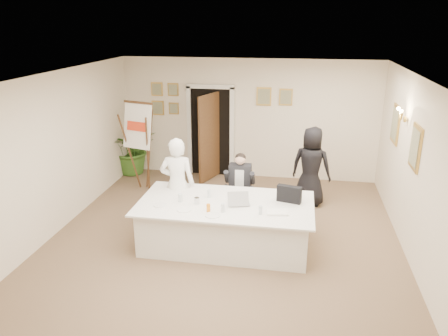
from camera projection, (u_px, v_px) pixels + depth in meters
The scene contains 28 objects.
floor at pixel (222, 244), 7.44m from camera, with size 7.00×7.00×0.00m, color brown.
ceiling at pixel (222, 78), 6.53m from camera, with size 6.00×7.00×0.02m, color white.
wall_back at pixel (248, 119), 10.25m from camera, with size 6.00×0.10×2.80m, color white.
wall_front at pixel (150, 296), 3.73m from camera, with size 6.00×0.10×2.80m, color white.
wall_left at pixel (50, 157), 7.48m from camera, with size 0.10×7.00×2.80m, color white.
wall_right at pixel (420, 178), 6.50m from camera, with size 0.10×7.00×2.80m, color white.
doorway at pixel (210, 134), 10.34m from camera, with size 1.14×0.86×2.20m.
pictures_back_wall at pixel (215, 99), 10.20m from camera, with size 3.40×0.06×0.80m, color #B9923F, non-canonical shape.
pictures_right_wall at pixel (404, 135), 7.50m from camera, with size 0.06×2.20×0.80m, color #B9923F, non-canonical shape.
wall_sconce at pixel (402, 115), 7.40m from camera, with size 0.20×0.30×0.24m, color #B29139, non-canonical shape.
conference_table at pixel (225, 224), 7.30m from camera, with size 2.87×1.53×0.78m.
seated_man at pixel (240, 186), 8.22m from camera, with size 0.56×0.59×1.30m, color black, non-canonical shape.
flip_chart at pixel (142, 151), 9.54m from camera, with size 0.71×0.52×1.95m.
standing_man at pixel (177, 184), 7.78m from camera, with size 0.62×0.41×1.70m, color white.
standing_woman at pixel (311, 166), 8.80m from camera, with size 0.80×0.52×1.63m, color black.
potted_palm at pixel (133, 148), 10.67m from camera, with size 1.15×1.00×1.28m, color #356120.
laptop at pixel (239, 196), 7.09m from camera, with size 0.34×0.36×0.28m, color #B7BABC, non-canonical shape.
laptop_bag at pixel (289, 194), 7.16m from camera, with size 0.40×0.11×0.28m, color black.
paper_stack at pixel (277, 212), 6.78m from camera, with size 0.33×0.23×0.03m, color white.
plate_left at pixel (160, 205), 7.06m from camera, with size 0.22×0.22×0.01m, color white.
plate_mid at pixel (184, 210), 6.89m from camera, with size 0.23×0.23×0.01m, color white.
plate_near at pixel (213, 215), 6.70m from camera, with size 0.24×0.24×0.01m, color white.
glass_a at pixel (180, 198), 7.19m from camera, with size 0.07×0.07×0.14m, color silver.
glass_b at pixel (223, 208), 6.81m from camera, with size 0.06×0.06×0.14m, color silver.
glass_c at pixel (260, 210), 6.73m from camera, with size 0.06×0.06×0.14m, color silver.
glass_d at pixel (209, 193), 7.37m from camera, with size 0.06×0.06×0.14m, color silver.
oj_glass at pixel (208, 208), 6.81m from camera, with size 0.06×0.06×0.13m, color orange.
steel_jug at pixel (197, 201), 7.11m from camera, with size 0.09×0.09×0.11m, color silver.
Camera 1 is at (1.17, -6.51, 3.65)m, focal length 35.00 mm.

